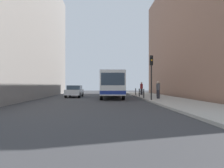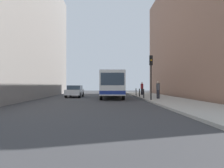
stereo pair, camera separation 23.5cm
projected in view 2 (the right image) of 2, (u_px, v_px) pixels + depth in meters
The scene contains 14 objects.
ground_plane at pixel (112, 100), 22.34m from camera, with size 80.00×80.00×0.00m, color #38383A.
sidewalk at pixel (165, 99), 22.53m from camera, with size 4.40×40.00×0.15m, color #ADA89E.
building_left at pixel (13, 27), 25.98m from camera, with size 7.00×32.00×16.64m, color gray.
building_right at pixel (205, 31), 26.78m from camera, with size 7.00×32.00×16.09m, color #936B56.
bus at pixel (112, 83), 26.62m from camera, with size 2.75×11.07×3.00m.
car_beside_bus at pixel (75, 91), 27.90m from camera, with size 1.96×4.45×1.48m.
car_behind_bus at pixel (113, 89), 37.44m from camera, with size 1.97×4.45×1.48m.
traffic_light at pixel (151, 69), 20.37m from camera, with size 0.28×0.33×4.10m.
bollard_near at pixel (144, 93), 23.56m from camera, with size 0.11×0.11×0.95m, color black.
bollard_mid at pixel (139, 93), 26.42m from camera, with size 0.11×0.11×0.95m, color black.
bollard_far at pixel (136, 92), 29.28m from camera, with size 0.11×0.11×0.95m, color black.
pedestrian_near_signal at pixel (158, 90), 22.47m from camera, with size 0.38×0.38×1.78m.
pedestrian_mid_sidewalk at pixel (158, 89), 27.00m from camera, with size 0.38×0.38×1.75m.
pedestrian_far_sidewalk at pixel (142, 88), 30.91m from camera, with size 0.38×0.38×1.78m.
Camera 2 is at (-0.75, -22.34, 1.51)m, focal length 35.49 mm.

